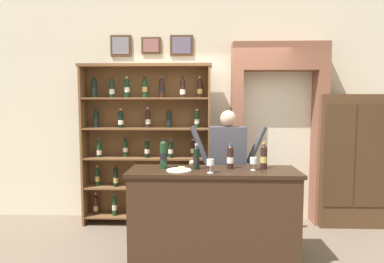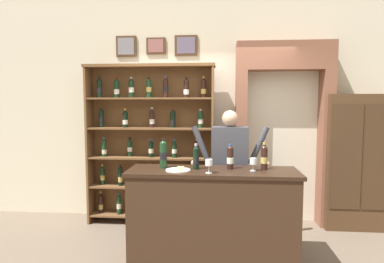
{
  "view_description": "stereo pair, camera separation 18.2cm",
  "coord_description": "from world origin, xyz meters",
  "px_view_note": "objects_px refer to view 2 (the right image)",
  "views": [
    {
      "loc": [
        0.05,
        -3.42,
        1.74
      ],
      "look_at": [
        -0.07,
        0.12,
        1.43
      ],
      "focal_mm": 30.27,
      "sensor_mm": 36.0,
      "label": 1
    },
    {
      "loc": [
        0.23,
        -3.41,
        1.74
      ],
      "look_at": [
        -0.07,
        0.12,
        1.43
      ],
      "focal_mm": 30.27,
      "sensor_mm": 36.0,
      "label": 2
    }
  ],
  "objects_px": {
    "tasting_bottle_bianco": "(230,157)",
    "cheese_plate": "(178,170)",
    "tasting_bottle_chianti": "(196,157)",
    "wine_glass_left": "(253,162)",
    "side_cabinet": "(356,162)",
    "tasting_bottle_grappa": "(163,154)",
    "tasting_bottle_prosecco": "(264,157)",
    "wine_shelf": "(151,141)",
    "shopkeeper": "(230,161)",
    "tasting_counter": "(212,217)",
    "wine_glass_right": "(209,163)"
  },
  "relations": [
    {
      "from": "tasting_bottle_bianco",
      "to": "cheese_plate",
      "type": "distance_m",
      "value": 0.58
    },
    {
      "from": "tasting_bottle_chianti",
      "to": "wine_glass_left",
      "type": "xyz_separation_m",
      "value": [
        0.6,
        -0.04,
        -0.03
      ]
    },
    {
      "from": "side_cabinet",
      "to": "tasting_bottle_grappa",
      "type": "distance_m",
      "value": 2.77
    },
    {
      "from": "tasting_bottle_prosecco",
      "to": "tasting_bottle_chianti",
      "type": "bearing_deg",
      "value": -176.55
    },
    {
      "from": "tasting_bottle_grappa",
      "to": "wine_glass_left",
      "type": "xyz_separation_m",
      "value": [
        0.97,
        -0.08,
        -0.06
      ]
    },
    {
      "from": "tasting_bottle_chianti",
      "to": "wine_shelf",
      "type": "bearing_deg",
      "value": 123.15
    },
    {
      "from": "shopkeeper",
      "to": "tasting_bottle_bianco",
      "type": "height_order",
      "value": "shopkeeper"
    },
    {
      "from": "tasting_bottle_bianco",
      "to": "tasting_counter",
      "type": "bearing_deg",
      "value": -158.3
    },
    {
      "from": "tasting_bottle_grappa",
      "to": "tasting_bottle_bianco",
      "type": "height_order",
      "value": "tasting_bottle_grappa"
    },
    {
      "from": "tasting_counter",
      "to": "wine_glass_left",
      "type": "relative_size",
      "value": 13.18
    },
    {
      "from": "tasting_counter",
      "to": "tasting_bottle_grappa",
      "type": "xyz_separation_m",
      "value": [
        -0.54,
        0.06,
        0.67
      ]
    },
    {
      "from": "tasting_counter",
      "to": "tasting_bottle_prosecco",
      "type": "bearing_deg",
      "value": 7.82
    },
    {
      "from": "side_cabinet",
      "to": "cheese_plate",
      "type": "xyz_separation_m",
      "value": [
        -2.33,
        -1.27,
        0.1
      ]
    },
    {
      "from": "tasting_counter",
      "to": "wine_glass_left",
      "type": "height_order",
      "value": "wine_glass_left"
    },
    {
      "from": "wine_shelf",
      "to": "tasting_bottle_prosecco",
      "type": "height_order",
      "value": "wine_shelf"
    },
    {
      "from": "shopkeeper",
      "to": "tasting_bottle_prosecco",
      "type": "relative_size",
      "value": 5.59
    },
    {
      "from": "wine_shelf",
      "to": "wine_glass_right",
      "type": "bearing_deg",
      "value": -56.27
    },
    {
      "from": "side_cabinet",
      "to": "wine_glass_left",
      "type": "distance_m",
      "value": 1.97
    },
    {
      "from": "wine_shelf",
      "to": "shopkeeper",
      "type": "bearing_deg",
      "value": -28.05
    },
    {
      "from": "tasting_counter",
      "to": "tasting_bottle_grappa",
      "type": "bearing_deg",
      "value": 173.28
    },
    {
      "from": "side_cabinet",
      "to": "tasting_counter",
      "type": "bearing_deg",
      "value": -148.45
    },
    {
      "from": "shopkeeper",
      "to": "wine_shelf",
      "type": "bearing_deg",
      "value": 151.95
    },
    {
      "from": "side_cabinet",
      "to": "tasting_bottle_prosecco",
      "type": "relative_size",
      "value": 6.3
    },
    {
      "from": "wine_shelf",
      "to": "tasting_bottle_grappa",
      "type": "xyz_separation_m",
      "value": [
        0.37,
        -1.09,
        -0.01
      ]
    },
    {
      "from": "wine_glass_right",
      "to": "wine_glass_left",
      "type": "xyz_separation_m",
      "value": [
        0.46,
        0.15,
        -0.01
      ]
    },
    {
      "from": "tasting_bottle_bianco",
      "to": "wine_glass_left",
      "type": "distance_m",
      "value": 0.26
    },
    {
      "from": "tasting_counter",
      "to": "tasting_bottle_chianti",
      "type": "xyz_separation_m",
      "value": [
        -0.18,
        0.03,
        0.64
      ]
    },
    {
      "from": "wine_shelf",
      "to": "wine_glass_left",
      "type": "height_order",
      "value": "wine_shelf"
    },
    {
      "from": "tasting_counter",
      "to": "wine_glass_right",
      "type": "bearing_deg",
      "value": -102.39
    },
    {
      "from": "tasting_counter",
      "to": "cheese_plate",
      "type": "relative_size",
      "value": 6.93
    },
    {
      "from": "tasting_counter",
      "to": "tasting_bottle_bianco",
      "type": "relative_size",
      "value": 6.72
    },
    {
      "from": "side_cabinet",
      "to": "wine_glass_left",
      "type": "height_order",
      "value": "side_cabinet"
    },
    {
      "from": "side_cabinet",
      "to": "wine_glass_right",
      "type": "relative_size",
      "value": 13.02
    },
    {
      "from": "side_cabinet",
      "to": "tasting_bottle_prosecco",
      "type": "bearing_deg",
      "value": -141.4
    },
    {
      "from": "wine_glass_left",
      "to": "side_cabinet",
      "type": "bearing_deg",
      "value": 38.36
    },
    {
      "from": "tasting_bottle_bianco",
      "to": "wine_glass_right",
      "type": "xyz_separation_m",
      "value": [
        -0.22,
        -0.24,
        -0.03
      ]
    },
    {
      "from": "tasting_bottle_grappa",
      "to": "tasting_bottle_prosecco",
      "type": "bearing_deg",
      "value": 0.6
    },
    {
      "from": "tasting_counter",
      "to": "wine_glass_right",
      "type": "distance_m",
      "value": 0.64
    },
    {
      "from": "shopkeeper",
      "to": "tasting_bottle_chianti",
      "type": "relative_size",
      "value": 5.96
    },
    {
      "from": "shopkeeper",
      "to": "tasting_bottle_prosecco",
      "type": "distance_m",
      "value": 0.62
    },
    {
      "from": "wine_glass_right",
      "to": "cheese_plate",
      "type": "distance_m",
      "value": 0.35
    },
    {
      "from": "wine_shelf",
      "to": "cheese_plate",
      "type": "bearing_deg",
      "value": -65.56
    },
    {
      "from": "shopkeeper",
      "to": "tasting_counter",
      "type": "bearing_deg",
      "value": -109.29
    },
    {
      "from": "tasting_bottle_bianco",
      "to": "wine_glass_right",
      "type": "relative_size",
      "value": 1.89
    },
    {
      "from": "wine_shelf",
      "to": "tasting_bottle_bianco",
      "type": "xyz_separation_m",
      "value": [
        1.1,
        -1.08,
        -0.04
      ]
    },
    {
      "from": "wine_shelf",
      "to": "side_cabinet",
      "type": "distance_m",
      "value": 2.89
    },
    {
      "from": "wine_shelf",
      "to": "tasting_counter",
      "type": "relative_size",
      "value": 1.25
    },
    {
      "from": "wine_shelf",
      "to": "wine_glass_left",
      "type": "xyz_separation_m",
      "value": [
        1.34,
        -1.17,
        -0.08
      ]
    },
    {
      "from": "wine_glass_right",
      "to": "side_cabinet",
      "type": "bearing_deg",
      "value": 34.38
    },
    {
      "from": "tasting_bottle_chianti",
      "to": "tasting_counter",
      "type": "bearing_deg",
      "value": -9.8
    }
  ]
}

